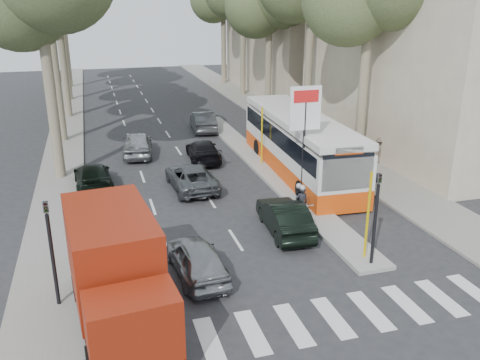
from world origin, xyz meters
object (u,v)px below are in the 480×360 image
object	(u,v)px
city_bus	(299,143)
motorcycle	(300,203)
silver_hatchback	(197,259)
red_truck	(116,269)
dark_hatchback	(285,217)

from	to	relation	value
city_bus	motorcycle	world-z (taller)	city_bus
city_bus	motorcycle	distance (m)	6.54
silver_hatchback	red_truck	distance (m)	3.60
dark_hatchback	motorcycle	distance (m)	1.54
silver_hatchback	city_bus	bearing A→B (deg)	-133.67
red_truck	city_bus	bearing A→B (deg)	41.64
red_truck	motorcycle	size ratio (longest dim) A/B	3.23
silver_hatchback	dark_hatchback	xyz separation A→B (m)	(4.25, 2.49, 0.03)
dark_hatchback	city_bus	xyz separation A→B (m)	(3.53, 7.06, 1.07)
motorcycle	red_truck	bearing A→B (deg)	-147.08
red_truck	silver_hatchback	bearing A→B (deg)	29.26
silver_hatchback	dark_hatchback	size ratio (longest dim) A/B	0.93
dark_hatchback	motorcycle	xyz separation A→B (m)	(1.13, 1.05, 0.08)
silver_hatchback	red_truck	bearing A→B (deg)	30.53
motorcycle	silver_hatchback	bearing A→B (deg)	-147.65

